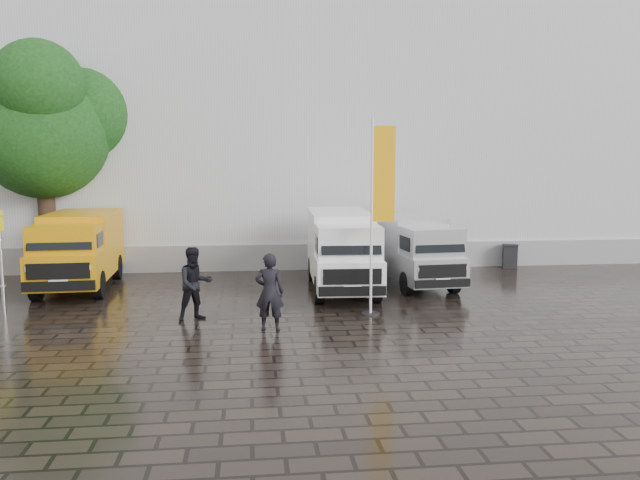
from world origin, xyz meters
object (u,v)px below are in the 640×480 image
at_px(van_silver, 412,250).
at_px(wheelie_bin, 510,256).
at_px(person_tent, 195,284).
at_px(flagpole, 378,205).
at_px(van_yellow, 79,251).
at_px(van_white, 342,252).
at_px(person_front, 270,292).

height_order(van_silver, wheelie_bin, van_silver).
relative_size(van_silver, person_tent, 2.75).
bearing_deg(flagpole, van_yellow, 153.50).
xyz_separation_m(van_silver, person_tent, (-6.95, -4.15, -0.19)).
xyz_separation_m(van_yellow, person_tent, (4.15, -4.59, -0.26)).
distance_m(van_white, person_front, 5.29).
relative_size(van_white, van_silver, 1.09).
relative_size(van_white, person_front, 2.98).
xyz_separation_m(wheelie_bin, person_front, (-9.69, -8.19, 0.50)).
xyz_separation_m(van_white, wheelie_bin, (7.22, 3.52, -0.79)).
bearing_deg(person_front, van_yellow, -35.26).
bearing_deg(van_silver, person_front, -137.70).
bearing_deg(flagpole, person_tent, -179.18).
relative_size(van_yellow, person_tent, 2.76).
bearing_deg(van_yellow, flagpole, -29.11).
height_order(van_white, wheelie_bin, van_white).
xyz_separation_m(van_silver, wheelie_bin, (4.66, 2.74, -0.68)).
height_order(van_silver, person_tent, van_silver).
height_order(van_silver, person_front, van_silver).
distance_m(van_yellow, flagpole, 10.27).
xyz_separation_m(van_yellow, van_silver, (11.10, -0.44, -0.08)).
distance_m(flagpole, person_front, 3.86).
distance_m(flagpole, person_tent, 5.31).
height_order(wheelie_bin, person_front, person_front).
bearing_deg(van_white, person_tent, -140.13).
xyz_separation_m(van_yellow, van_white, (8.55, -1.22, 0.03)).
bearing_deg(van_yellow, person_tent, -50.49).
bearing_deg(person_front, person_tent, -25.13).
xyz_separation_m(van_silver, person_front, (-5.03, -5.44, -0.18)).
relative_size(van_white, wheelie_bin, 6.15).
xyz_separation_m(van_white, person_tent, (-4.40, -3.37, -0.29)).
bearing_deg(wheelie_bin, person_tent, -131.74).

